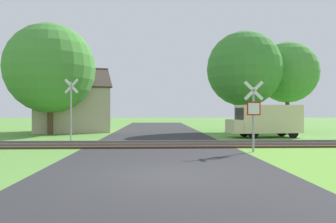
# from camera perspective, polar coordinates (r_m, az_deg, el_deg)

# --- Properties ---
(ground_plane) EXTENTS (160.00, 160.00, 0.00)m
(ground_plane) POSITION_cam_1_polar(r_m,az_deg,el_deg) (9.49, -0.94, -11.02)
(ground_plane) COLOR #5B933D
(road_asphalt) EXTENTS (7.51, 80.00, 0.01)m
(road_asphalt) POSITION_cam_1_polar(r_m,az_deg,el_deg) (11.46, -1.17, -9.08)
(road_asphalt) COLOR #2D2D30
(road_asphalt) RESTS_ON ground
(rail_track) EXTENTS (60.00, 2.60, 0.22)m
(rail_track) POSITION_cam_1_polar(r_m,az_deg,el_deg) (17.26, -1.54, -5.80)
(rail_track) COLOR #422D1E
(rail_track) RESTS_ON ground
(stop_sign_near) EXTENTS (0.88, 0.16, 3.17)m
(stop_sign_near) POSITION_cam_1_polar(r_m,az_deg,el_deg) (15.02, 14.67, -0.01)
(stop_sign_near) COLOR #9E9EA5
(stop_sign_near) RESTS_ON ground
(crossing_sign_far) EXTENTS (0.86, 0.21, 3.73)m
(crossing_sign_far) POSITION_cam_1_polar(r_m,az_deg,el_deg) (19.99, -16.53, 0.98)
(crossing_sign_far) COLOR #9E9EA5
(crossing_sign_far) RESTS_ON ground
(house) EXTENTS (7.63, 6.87, 5.71)m
(house) POSITION_cam_1_polar(r_m,az_deg,el_deg) (30.02, -16.47, 0.61)
(house) COLOR #C6B293
(house) RESTS_ON ground
(tree_far) EXTENTS (5.56, 5.56, 8.16)m
(tree_far) POSITION_cam_1_polar(r_m,az_deg,el_deg) (32.16, 20.07, 6.40)
(tree_far) COLOR #513823
(tree_far) RESTS_ON ground
(tree_left) EXTENTS (6.92, 6.92, 8.60)m
(tree_left) POSITION_cam_1_polar(r_m,az_deg,el_deg) (27.17, -19.84, 7.07)
(tree_left) COLOR #513823
(tree_left) RESTS_ON ground
(tree_right) EXTENTS (6.45, 6.45, 8.68)m
(tree_right) POSITION_cam_1_polar(r_m,az_deg,el_deg) (29.20, 13.14, 7.21)
(tree_right) COLOR #513823
(tree_right) RESTS_ON ground
(mail_truck) EXTENTS (5.09, 2.43, 2.24)m
(mail_truck) POSITION_cam_1_polar(r_m,az_deg,el_deg) (23.59, 16.66, -1.35)
(mail_truck) COLOR beige
(mail_truck) RESTS_ON ground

